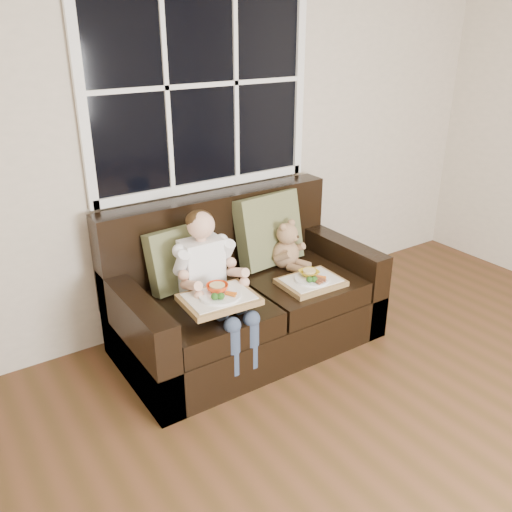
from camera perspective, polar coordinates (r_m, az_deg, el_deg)
window_back at (r=3.63m, az=-5.76°, el=17.48°), size 1.62×0.04×1.37m
loveseat at (r=3.64m, az=-1.42°, el=-4.59°), size 1.70×0.92×0.96m
pillow_left at (r=3.45m, az=-8.27°, el=-0.29°), size 0.42×0.23×0.41m
pillow_right at (r=3.76m, az=1.36°, el=2.80°), size 0.51×0.27×0.50m
child at (r=3.27m, az=-4.88°, el=-1.70°), size 0.37×0.59×0.85m
teddy_bear at (r=3.73m, az=3.25°, el=0.81°), size 0.24×0.29×0.35m
tray_left at (r=3.11m, az=-3.92°, el=-4.36°), size 0.44×0.34×0.10m
tray_right at (r=3.53m, az=5.80°, el=-2.60°), size 0.40×0.31×0.09m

